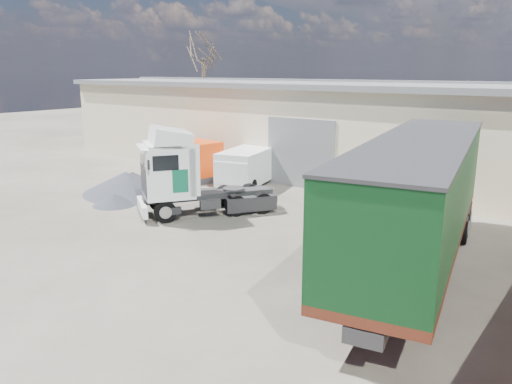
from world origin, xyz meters
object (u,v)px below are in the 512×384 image
Objects in this scene: tractor_unit at (185,178)px; panel_van at (248,167)px; orange_skip at (192,162)px; box_trailer at (419,192)px; bare_tree at (203,46)px.

tractor_unit is 6.18m from panel_van.
tractor_unit is 1.56× the size of orange_skip.
box_trailer is (9.96, -0.19, 0.89)m from tractor_unit.
box_trailer is at bearing 32.91° from tractor_unit.
panel_van is at bearing 136.53° from tractor_unit.
orange_skip is at bearing 148.43° from box_trailer.
bare_tree is 30.77m from box_trailer.
tractor_unit is (14.85, -17.19, -6.32)m from bare_tree.
bare_tree reaches higher than tractor_unit.
panel_van is 3.57m from orange_skip.
tractor_unit is at bearing -91.54° from panel_van.
box_trailer is (24.81, -17.38, -5.43)m from bare_tree.
tractor_unit reaches higher than orange_skip.
bare_tree is at bearing 164.84° from tractor_unit.
box_trailer is at bearing -42.80° from panel_van.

